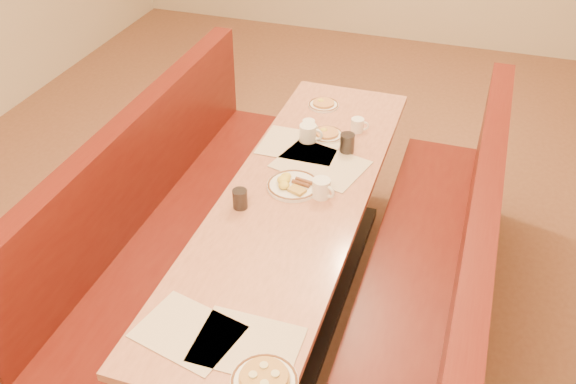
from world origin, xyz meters
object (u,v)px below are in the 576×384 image
(coffee_mug_c, at_px, (358,125))
(soda_tumbler_mid, at_px, (347,143))
(coffee_mug_a, at_px, (322,188))
(diner_table, at_px, (294,254))
(booth_right, at_px, (432,286))
(booth_left, at_px, (170,229))
(coffee_mug_d, at_px, (309,126))
(pancake_plate, at_px, (264,380))
(eggs_plate, at_px, (293,185))
(coffee_mug_b, at_px, (309,133))
(soda_tumbler_near, at_px, (240,199))

(coffee_mug_c, relative_size, soda_tumbler_mid, 0.95)
(coffee_mug_a, distance_m, coffee_mug_c, 0.68)
(diner_table, height_order, booth_right, booth_right)
(booth_left, distance_m, coffee_mug_d, 0.98)
(pancake_plate, distance_m, coffee_mug_c, 1.83)
(booth_left, height_order, soda_tumbler_mid, booth_left)
(diner_table, bearing_deg, soda_tumbler_mid, 73.53)
(booth_left, relative_size, pancake_plate, 10.27)
(pancake_plate, bearing_deg, booth_right, 65.94)
(coffee_mug_a, bearing_deg, coffee_mug_d, 135.84)
(eggs_plate, distance_m, coffee_mug_d, 0.56)
(coffee_mug_a, height_order, coffee_mug_d, coffee_mug_a)
(booth_left, xyz_separation_m, booth_right, (1.46, 0.00, 0.00))
(coffee_mug_b, relative_size, coffee_mug_d, 1.34)
(soda_tumbler_mid, bearing_deg, coffee_mug_d, 152.13)
(diner_table, xyz_separation_m, eggs_plate, (-0.03, 0.08, 0.39))
(soda_tumbler_near, bearing_deg, booth_right, 9.60)
(coffee_mug_d, bearing_deg, eggs_plate, -68.66)
(eggs_plate, xyz_separation_m, coffee_mug_a, (0.16, -0.03, 0.03))
(coffee_mug_c, relative_size, soda_tumbler_near, 1.06)
(booth_right, height_order, soda_tumbler_mid, booth_right)
(eggs_plate, relative_size, coffee_mug_c, 2.54)
(booth_right, distance_m, pancake_plate, 1.27)
(diner_table, distance_m, booth_right, 0.73)
(coffee_mug_b, height_order, soda_tumbler_near, coffee_mug_b)
(coffee_mug_d, height_order, soda_tumbler_mid, soda_tumbler_mid)
(coffee_mug_c, bearing_deg, coffee_mug_b, -144.69)
(diner_table, bearing_deg, coffee_mug_c, 78.38)
(diner_table, distance_m, coffee_mug_d, 0.76)
(pancake_plate, height_order, coffee_mug_a, coffee_mug_a)
(pancake_plate, bearing_deg, soda_tumbler_mid, 93.47)
(diner_table, xyz_separation_m, booth_right, (0.73, 0.00, -0.01))
(booth_left, relative_size, eggs_plate, 9.29)
(diner_table, bearing_deg, coffee_mug_b, 99.32)
(coffee_mug_c, xyz_separation_m, coffee_mug_d, (-0.26, -0.10, -0.00))
(booth_left, xyz_separation_m, soda_tumbler_mid, (0.88, 0.49, 0.44))
(coffee_mug_c, bearing_deg, soda_tumbler_near, -117.20)
(booth_left, distance_m, booth_right, 1.46)
(booth_left, bearing_deg, pancake_plate, -48.49)
(coffee_mug_a, bearing_deg, soda_tumbler_near, -125.86)
(booth_right, bearing_deg, coffee_mug_d, 143.47)
(coffee_mug_d, bearing_deg, pancake_plate, -65.19)
(coffee_mug_a, xyz_separation_m, soda_tumbler_mid, (0.02, 0.44, 0.00))
(booth_right, relative_size, coffee_mug_c, 23.65)
(pancake_plate, height_order, soda_tumbler_near, soda_tumbler_near)
(soda_tumbler_mid, bearing_deg, coffee_mug_c, 88.81)
(coffee_mug_b, bearing_deg, booth_left, -141.33)
(eggs_plate, relative_size, coffee_mug_a, 2.16)
(eggs_plate, bearing_deg, coffee_mug_a, -10.00)
(coffee_mug_b, distance_m, soda_tumbler_near, 0.71)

